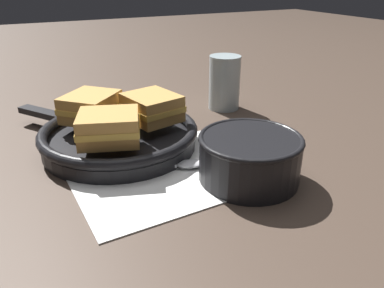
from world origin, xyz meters
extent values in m
plane|color=#47382D|center=(0.00, 0.00, 0.00)|extent=(4.00, 4.00, 0.00)
cube|color=white|center=(-0.01, -0.03, 0.00)|extent=(0.28, 0.24, 0.00)
cylinder|color=black|center=(0.10, -0.10, 0.03)|extent=(0.15, 0.15, 0.07)
cylinder|color=gold|center=(0.10, -0.10, 0.06)|extent=(0.13, 0.13, 0.01)
torus|color=black|center=(0.10, -0.10, 0.07)|extent=(0.15, 0.15, 0.01)
cube|color=silver|center=(-0.03, -0.01, 0.01)|extent=(0.10, 0.03, 0.01)
ellipsoid|color=silver|center=(0.04, -0.03, 0.01)|extent=(0.05, 0.04, 0.01)
cylinder|color=black|center=(-0.04, 0.09, 0.01)|extent=(0.26, 0.26, 0.02)
torus|color=black|center=(-0.04, 0.09, 0.03)|extent=(0.27, 0.27, 0.02)
cube|color=black|center=(-0.14, 0.25, 0.03)|extent=(0.09, 0.11, 0.01)
cube|color=#C18E47|center=(-0.07, 0.04, 0.05)|extent=(0.11, 0.11, 0.02)
cube|color=gold|center=(-0.07, 0.04, 0.07)|extent=(0.12, 0.11, 0.01)
cube|color=#C18E47|center=(-0.07, 0.04, 0.08)|extent=(0.11, 0.11, 0.02)
cube|color=#C18E47|center=(0.03, 0.10, 0.05)|extent=(0.10, 0.11, 0.02)
cube|color=gold|center=(0.03, 0.10, 0.07)|extent=(0.10, 0.11, 0.01)
cube|color=#C18E47|center=(0.03, 0.10, 0.08)|extent=(0.10, 0.11, 0.02)
cube|color=#C18E47|center=(-0.07, 0.15, 0.05)|extent=(0.12, 0.12, 0.02)
cube|color=gold|center=(-0.07, 0.15, 0.07)|extent=(0.12, 0.12, 0.01)
cube|color=#C18E47|center=(-0.07, 0.15, 0.08)|extent=(0.12, 0.12, 0.02)
cylinder|color=silver|center=(0.24, 0.19, 0.06)|extent=(0.07, 0.07, 0.12)
camera|label=1|loc=(-0.19, -0.50, 0.29)|focal=35.00mm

